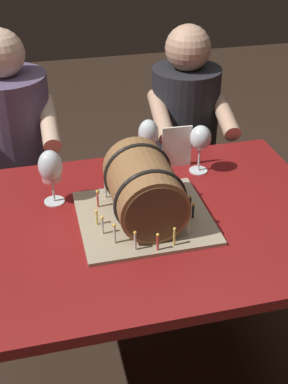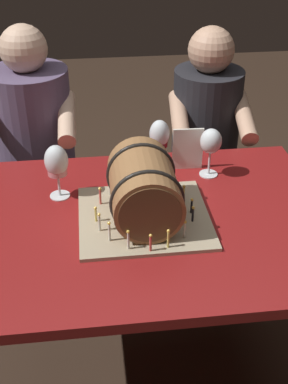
{
  "view_description": "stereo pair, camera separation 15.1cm",
  "coord_description": "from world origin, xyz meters",
  "px_view_note": "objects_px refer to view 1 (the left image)",
  "views": [
    {
      "loc": [
        -0.29,
        -1.24,
        1.67
      ],
      "look_at": [
        0.01,
        0.0,
        0.85
      ],
      "focal_mm": 46.62,
      "sensor_mm": 36.0,
      "label": 1
    },
    {
      "loc": [
        -0.14,
        -1.26,
        1.67
      ],
      "look_at": [
        0.01,
        0.0,
        0.85
      ],
      "focal_mm": 46.62,
      "sensor_mm": 36.0,
      "label": 2
    }
  ],
  "objects_px": {
    "person_seated_left": "(19,174)",
    "person_seated_right": "(183,161)",
    "wine_glass_red": "(148,136)",
    "wine_glass_rose": "(51,169)",
    "menu_card": "(177,147)",
    "dining_table": "(140,249)",
    "barrel_cake": "(144,192)",
    "wine_glass_empty": "(200,139)"
  },
  "relations": [
    {
      "from": "barrel_cake",
      "to": "person_seated_left",
      "type": "relative_size",
      "value": 0.35
    },
    {
      "from": "dining_table",
      "to": "wine_glass_red",
      "type": "relative_size",
      "value": 6.65
    },
    {
      "from": "wine_glass_rose",
      "to": "person_seated_right",
      "type": "height_order",
      "value": "person_seated_right"
    },
    {
      "from": "wine_glass_empty",
      "to": "menu_card",
      "type": "height_order",
      "value": "wine_glass_empty"
    },
    {
      "from": "barrel_cake",
      "to": "person_seated_right",
      "type": "bearing_deg",
      "value": 63.33
    },
    {
      "from": "menu_card",
      "to": "person_seated_left",
      "type": "xyz_separation_m",
      "value": [
        -0.59,
        0.44,
        -0.29
      ]
    },
    {
      "from": "person_seated_right",
      "to": "wine_glass_red",
      "type": "bearing_deg",
      "value": -123.75
    },
    {
      "from": "wine_glass_empty",
      "to": "person_seated_left",
      "type": "relative_size",
      "value": 0.15
    },
    {
      "from": "wine_glass_empty",
      "to": "person_seated_right",
      "type": "xyz_separation_m",
      "value": [
        0.1,
        0.49,
        -0.37
      ]
    },
    {
      "from": "barrel_cake",
      "to": "wine_glass_red",
      "type": "height_order",
      "value": "barrel_cake"
    },
    {
      "from": "wine_glass_rose",
      "to": "wine_glass_empty",
      "type": "bearing_deg",
      "value": 8.59
    },
    {
      "from": "dining_table",
      "to": "barrel_cake",
      "type": "height_order",
      "value": "barrel_cake"
    },
    {
      "from": "barrel_cake",
      "to": "person_seated_left",
      "type": "xyz_separation_m",
      "value": [
        -0.39,
        0.73,
        -0.31
      ]
    },
    {
      "from": "dining_table",
      "to": "person_seated_right",
      "type": "xyz_separation_m",
      "value": [
        0.38,
        0.73,
        -0.12
      ]
    },
    {
      "from": "wine_glass_red",
      "to": "barrel_cake",
      "type": "bearing_deg",
      "value": -106.28
    },
    {
      "from": "person_seated_left",
      "to": "person_seated_right",
      "type": "xyz_separation_m",
      "value": [
        0.76,
        -0.0,
        -0.03
      ]
    },
    {
      "from": "wine_glass_red",
      "to": "wine_glass_empty",
      "type": "relative_size",
      "value": 1.03
    },
    {
      "from": "dining_table",
      "to": "barrel_cake",
      "type": "distance_m",
      "value": 0.22
    },
    {
      "from": "wine_glass_rose",
      "to": "barrel_cake",
      "type": "bearing_deg",
      "value": -31.56
    },
    {
      "from": "menu_card",
      "to": "barrel_cake",
      "type": "bearing_deg",
      "value": -121.14
    },
    {
      "from": "wine_glass_red",
      "to": "wine_glass_rose",
      "type": "bearing_deg",
      "value": -156.1
    },
    {
      "from": "person_seated_left",
      "to": "barrel_cake",
      "type": "bearing_deg",
      "value": -61.84
    },
    {
      "from": "wine_glass_red",
      "to": "person_seated_right",
      "type": "distance_m",
      "value": 0.61
    },
    {
      "from": "menu_card",
      "to": "person_seated_right",
      "type": "bearing_deg",
      "value": 70.29
    },
    {
      "from": "person_seated_left",
      "to": "person_seated_right",
      "type": "height_order",
      "value": "person_seated_left"
    },
    {
      "from": "menu_card",
      "to": "person_seated_right",
      "type": "height_order",
      "value": "person_seated_right"
    },
    {
      "from": "barrel_cake",
      "to": "wine_glass_red",
      "type": "xyz_separation_m",
      "value": [
        0.09,
        0.32,
        0.02
      ]
    },
    {
      "from": "wine_glass_empty",
      "to": "person_seated_right",
      "type": "relative_size",
      "value": 0.16
    },
    {
      "from": "menu_card",
      "to": "person_seated_right",
      "type": "distance_m",
      "value": 0.57
    },
    {
      "from": "wine_glass_red",
      "to": "wine_glass_empty",
      "type": "bearing_deg",
      "value": -25.23
    },
    {
      "from": "wine_glass_rose",
      "to": "wine_glass_empty",
      "type": "xyz_separation_m",
      "value": [
        0.53,
        0.08,
        0.0
      ]
    },
    {
      "from": "wine_glass_empty",
      "to": "person_seated_left",
      "type": "distance_m",
      "value": 0.88
    },
    {
      "from": "person_seated_left",
      "to": "person_seated_right",
      "type": "distance_m",
      "value": 0.76
    },
    {
      "from": "wine_glass_rose",
      "to": "dining_table",
      "type": "bearing_deg",
      "value": -32.89
    },
    {
      "from": "wine_glass_red",
      "to": "wine_glass_empty",
      "type": "distance_m",
      "value": 0.19
    },
    {
      "from": "wine_glass_red",
      "to": "menu_card",
      "type": "bearing_deg",
      "value": -14.48
    },
    {
      "from": "dining_table",
      "to": "barrel_cake",
      "type": "bearing_deg",
      "value": 3.79
    },
    {
      "from": "barrel_cake",
      "to": "wine_glass_rose",
      "type": "height_order",
      "value": "barrel_cake"
    },
    {
      "from": "barrel_cake",
      "to": "wine_glass_red",
      "type": "bearing_deg",
      "value": 73.72
    },
    {
      "from": "person_seated_left",
      "to": "menu_card",
      "type": "bearing_deg",
      "value": -36.6
    },
    {
      "from": "dining_table",
      "to": "wine_glass_empty",
      "type": "distance_m",
      "value": 0.44
    },
    {
      "from": "wine_glass_empty",
      "to": "menu_card",
      "type": "bearing_deg",
      "value": 142.08
    }
  ]
}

